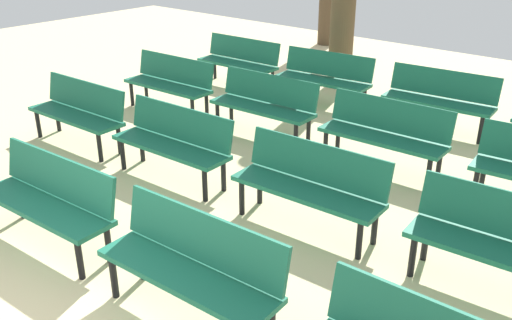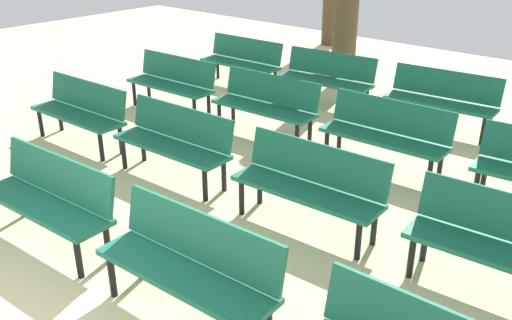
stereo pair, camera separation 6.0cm
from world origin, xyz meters
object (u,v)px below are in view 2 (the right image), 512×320
bench_r1_c1 (175,139)px  bench_r1_c3 (507,242)px  bench_r0_c2 (190,262)px  bench_r2_c2 (386,131)px  bench_r1_c0 (81,109)px  bench_r2_c0 (173,80)px  bench_r3_c0 (242,59)px  bench_r2_c1 (266,102)px  bench_r1_c2 (310,182)px  bench_r3_c1 (327,76)px  bench_r0_c1 (50,196)px  bench_r3_c2 (442,97)px

bench_r1_c1 → bench_r1_c3: size_ratio=0.99×
bench_r0_c2 → bench_r2_c2: 3.54m
bench_r1_c0 → bench_r1_c1: size_ratio=1.00×
bench_r2_c0 → bench_r3_c0: same height
bench_r1_c3 → bench_r2_c2: (-2.01, 1.61, 0.00)m
bench_r1_c1 → bench_r2_c1: bearing=89.9°
bench_r1_c3 → bench_r1_c0: bearing=179.4°
bench_r1_c1 → bench_r1_c2: same height
bench_r2_c1 → bench_r3_c1: 1.73m
bench_r2_c1 → bench_r1_c0: bearing=-135.1°
bench_r1_c1 → bench_r2_c0: bearing=136.6°
bench_r0_c1 → bench_r2_c1: size_ratio=1.00×
bench_r2_c2 → bench_r3_c0: size_ratio=1.00×
bench_r2_c0 → bench_r3_c2: (3.66, 2.01, 0.00)m
bench_r2_c1 → bench_r3_c1: same height
bench_r1_c3 → bench_r2_c2: same height
bench_r1_c2 → bench_r3_c1: same height
bench_r2_c1 → bench_r3_c2: same height
bench_r1_c0 → bench_r3_c1: 3.98m
bench_r1_c1 → bench_r0_c1: bearing=-86.4°
bench_r2_c2 → bench_r2_c1: bearing=-180.0°
bench_r1_c2 → bench_r3_c0: size_ratio=1.01×
bench_r1_c1 → bench_r2_c1: (-0.08, 1.81, 0.00)m
bench_r3_c0 → bench_r3_c1: 1.83m
bench_r1_c2 → bench_r2_c0: size_ratio=1.00×
bench_r3_c2 → bench_r2_c0: bearing=-156.1°
bench_r1_c2 → bench_r3_c0: bearing=136.6°
bench_r2_c2 → bench_r1_c1: bearing=-135.9°
bench_r0_c1 → bench_r2_c0: size_ratio=1.01×
bench_r1_c0 → bench_r3_c0: 3.56m
bench_r2_c1 → bench_r2_c2: bearing=-0.5°
bench_r1_c3 → bench_r2_c2: size_ratio=1.01×
bench_r0_c2 → bench_r1_c1: (-2.04, 1.64, 0.00)m
bench_r1_c2 → bench_r2_c0: (-3.85, 1.55, 0.00)m
bench_r0_c2 → bench_r2_c0: size_ratio=1.00×
bench_r0_c1 → bench_r2_c2: (1.60, 3.65, 0.00)m
bench_r3_c1 → bench_r1_c3: bearing=-44.3°
bench_r2_c0 → bench_r2_c2: (3.73, 0.22, 0.00)m
bench_r0_c2 → bench_r1_c3: bearing=43.9°
bench_r2_c0 → bench_r3_c1: size_ratio=0.99×
bench_r1_c0 → bench_r1_c2: size_ratio=1.00×
bench_r0_c2 → bench_r2_c1: size_ratio=1.00×
bench_r2_c2 → bench_r3_c0: 4.14m
bench_r3_c1 → bench_r3_c2: size_ratio=1.00×
bench_r0_c1 → bench_r1_c0: size_ratio=1.01×
bench_r2_c0 → bench_r3_c2: same height
bench_r2_c2 → bench_r3_c2: 1.79m
bench_r0_c2 → bench_r1_c0: (-3.85, 1.53, 0.00)m
bench_r1_c1 → bench_r3_c2: size_ratio=0.99×
bench_r1_c2 → bench_r3_c2: (-0.19, 3.56, 0.00)m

